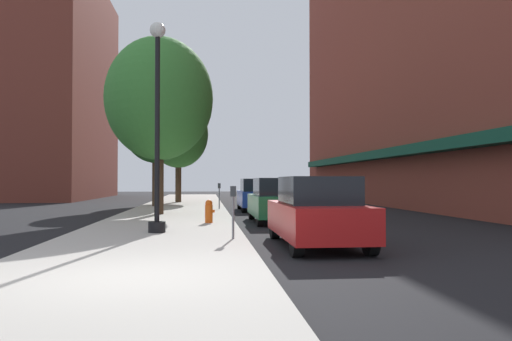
% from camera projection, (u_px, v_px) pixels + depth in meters
% --- Properties ---
extents(ground_plane, '(90.00, 90.00, 0.00)m').
position_uv_depth(ground_plane, '(256.00, 210.00, 25.60)').
color(ground_plane, black).
extents(sidewalk_slab, '(4.80, 50.00, 0.12)m').
position_uv_depth(sidewalk_slab, '(180.00, 209.00, 26.18)').
color(sidewalk_slab, '#B7B2A8').
rests_on(sidewalk_slab, ground).
extents(building_right_brick, '(6.80, 40.00, 22.85)m').
position_uv_depth(building_right_brick, '(423.00, 25.00, 30.93)').
color(building_right_brick, brown).
rests_on(building_right_brick, ground).
extents(building_far_background, '(6.80, 18.00, 19.22)m').
position_uv_depth(building_far_background, '(65.00, 90.00, 43.16)').
color(building_far_background, brown).
rests_on(building_far_background, ground).
extents(lamppost, '(0.48, 0.48, 5.90)m').
position_uv_depth(lamppost, '(157.00, 122.00, 13.71)').
color(lamppost, black).
rests_on(lamppost, sidewalk_slab).
extents(fire_hydrant, '(0.33, 0.26, 0.79)m').
position_uv_depth(fire_hydrant, '(209.00, 211.00, 16.75)').
color(fire_hydrant, '#E05614').
rests_on(fire_hydrant, sidewalk_slab).
extents(parking_meter_near, '(0.14, 0.09, 1.31)m').
position_uv_depth(parking_meter_near, '(219.00, 193.00, 24.90)').
color(parking_meter_near, slate).
rests_on(parking_meter_near, sidewalk_slab).
extents(parking_meter_far, '(0.14, 0.09, 1.31)m').
position_uv_depth(parking_meter_far, '(233.00, 205.00, 12.19)').
color(parking_meter_far, slate).
rests_on(parking_meter_far, sidewalk_slab).
extents(tree_near, '(3.87, 3.87, 6.90)m').
position_uv_depth(tree_near, '(156.00, 125.00, 28.06)').
color(tree_near, '#422D1E').
rests_on(tree_near, sidewalk_slab).
extents(tree_mid, '(4.00, 4.00, 6.90)m').
position_uv_depth(tree_mid, '(178.00, 134.00, 33.03)').
color(tree_mid, '#422D1E').
rests_on(tree_mid, sidewalk_slab).
extents(tree_far, '(4.64, 4.64, 7.66)m').
position_uv_depth(tree_far, '(159.00, 99.00, 21.19)').
color(tree_far, '#422D1E').
rests_on(tree_far, sidewalk_slab).
extents(car_red, '(1.80, 4.30, 1.66)m').
position_uv_depth(car_red, '(317.00, 212.00, 11.65)').
color(car_red, black).
rests_on(car_red, ground).
extents(car_green, '(1.80, 4.30, 1.66)m').
position_uv_depth(car_green, '(276.00, 201.00, 18.30)').
color(car_green, black).
rests_on(car_green, ground).
extents(car_blue, '(1.80, 4.30, 1.66)m').
position_uv_depth(car_blue, '(257.00, 195.00, 25.43)').
color(car_blue, black).
rests_on(car_blue, ground).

